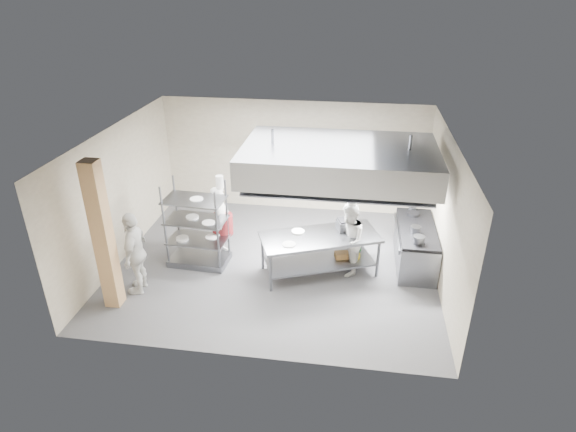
# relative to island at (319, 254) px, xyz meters

# --- Properties ---
(floor) EXTENTS (7.00, 7.00, 0.00)m
(floor) POSITION_rel_island_xyz_m (-1.00, 0.20, -0.46)
(floor) COLOR #3D3D40
(floor) RESTS_ON ground
(ceiling) EXTENTS (7.00, 7.00, 0.00)m
(ceiling) POSITION_rel_island_xyz_m (-1.00, 0.20, 2.54)
(ceiling) COLOR silver
(ceiling) RESTS_ON wall_back
(wall_back) EXTENTS (7.00, 0.00, 7.00)m
(wall_back) POSITION_rel_island_xyz_m (-1.00, 3.20, 1.04)
(wall_back) COLOR tan
(wall_back) RESTS_ON ground
(wall_left) EXTENTS (0.00, 6.00, 6.00)m
(wall_left) POSITION_rel_island_xyz_m (-4.50, 0.20, 1.04)
(wall_left) COLOR tan
(wall_left) RESTS_ON ground
(wall_right) EXTENTS (0.00, 6.00, 6.00)m
(wall_right) POSITION_rel_island_xyz_m (2.50, 0.20, 1.04)
(wall_right) COLOR tan
(wall_right) RESTS_ON ground
(column) EXTENTS (0.30, 0.30, 3.00)m
(column) POSITION_rel_island_xyz_m (-3.90, -1.70, 1.04)
(column) COLOR tan
(column) RESTS_ON floor
(exhaust_hood) EXTENTS (4.00, 2.50, 0.60)m
(exhaust_hood) POSITION_rel_island_xyz_m (0.30, 0.60, 1.94)
(exhaust_hood) COLOR gray
(exhaust_hood) RESTS_ON ceiling
(hood_strip_a) EXTENTS (1.60, 0.12, 0.04)m
(hood_strip_a) POSITION_rel_island_xyz_m (-0.60, 0.60, 1.62)
(hood_strip_a) COLOR white
(hood_strip_a) RESTS_ON exhaust_hood
(hood_strip_b) EXTENTS (1.60, 0.12, 0.04)m
(hood_strip_b) POSITION_rel_island_xyz_m (1.20, 0.60, 1.62)
(hood_strip_b) COLOR white
(hood_strip_b) RESTS_ON exhaust_hood
(wall_shelf) EXTENTS (1.50, 0.28, 0.04)m
(wall_shelf) POSITION_rel_island_xyz_m (0.80, 3.04, 1.04)
(wall_shelf) COLOR gray
(wall_shelf) RESTS_ON wall_back
(island) EXTENTS (2.70, 1.89, 0.91)m
(island) POSITION_rel_island_xyz_m (0.00, 0.00, 0.00)
(island) COLOR gray
(island) RESTS_ON floor
(island_worktop) EXTENTS (2.70, 1.89, 0.06)m
(island_worktop) POSITION_rel_island_xyz_m (0.00, 0.00, 0.42)
(island_worktop) COLOR gray
(island_worktop) RESTS_ON island
(island_undershelf) EXTENTS (2.48, 1.72, 0.04)m
(island_undershelf) POSITION_rel_island_xyz_m (0.00, 0.00, -0.16)
(island_undershelf) COLOR slate
(island_undershelf) RESTS_ON island
(pass_rack) EXTENTS (1.34, 0.83, 1.94)m
(pass_rack) POSITION_rel_island_xyz_m (-2.71, 0.02, 0.51)
(pass_rack) COLOR slate
(pass_rack) RESTS_ON floor
(cooking_range) EXTENTS (0.80, 2.00, 0.84)m
(cooking_range) POSITION_rel_island_xyz_m (2.08, 0.70, -0.04)
(cooking_range) COLOR slate
(cooking_range) RESTS_ON floor
(range_top) EXTENTS (0.78, 1.96, 0.06)m
(range_top) POSITION_rel_island_xyz_m (2.08, 0.70, 0.41)
(range_top) COLOR black
(range_top) RESTS_ON cooking_range
(chef_head) EXTENTS (0.42, 0.63, 1.69)m
(chef_head) POSITION_rel_island_xyz_m (-2.29, 0.48, 0.39)
(chef_head) COLOR white
(chef_head) RESTS_ON floor
(chef_line) EXTENTS (0.68, 0.84, 1.63)m
(chef_line) POSITION_rel_island_xyz_m (0.60, 0.09, 0.36)
(chef_line) COLOR white
(chef_line) RESTS_ON floor
(chef_plating) EXTENTS (0.54, 1.07, 1.76)m
(chef_plating) POSITION_rel_island_xyz_m (-3.60, -1.17, 0.42)
(chef_plating) COLOR silver
(chef_plating) RESTS_ON floor
(griddle) EXTENTS (0.51, 0.45, 0.21)m
(griddle) POSITION_rel_island_xyz_m (0.55, 0.40, 0.56)
(griddle) COLOR slate
(griddle) RESTS_ON island_worktop
(wicker_basket) EXTENTS (0.34, 0.28, 0.13)m
(wicker_basket) POSITION_rel_island_xyz_m (0.48, 0.16, -0.07)
(wicker_basket) COLOR #99653D
(wicker_basket) RESTS_ON island_undershelf
(stockpot) EXTENTS (0.23, 0.23, 0.16)m
(stockpot) POSITION_rel_island_xyz_m (2.01, 0.44, 0.52)
(stockpot) COLOR gray
(stockpot) RESTS_ON range_top
(plate_stack) EXTENTS (0.28, 0.28, 0.05)m
(plate_stack) POSITION_rel_island_xyz_m (-2.71, 0.02, 0.16)
(plate_stack) COLOR white
(plate_stack) RESTS_ON pass_rack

